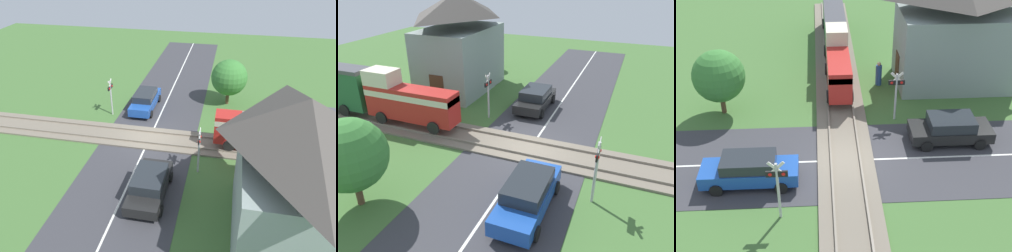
% 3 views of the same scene
% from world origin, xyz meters
% --- Properties ---
extents(ground_plane, '(60.00, 60.00, 0.00)m').
position_xyz_m(ground_plane, '(0.00, 0.00, 0.00)').
color(ground_plane, '#426B33').
extents(road_surface, '(48.00, 6.40, 0.02)m').
position_xyz_m(road_surface, '(0.00, 0.00, 0.01)').
color(road_surface, '#38383D').
rests_on(road_surface, ground_plane).
extents(track_bed, '(2.80, 48.00, 0.24)m').
position_xyz_m(track_bed, '(0.00, 0.00, 0.07)').
color(track_bed, '#756B5B').
rests_on(track_bed, ground_plane).
extents(train, '(1.58, 14.53, 3.18)m').
position_xyz_m(train, '(0.00, 11.92, 1.87)').
color(train, red).
rests_on(train, track_bed).
extents(car_near_crossing, '(4.47, 1.82, 1.48)m').
position_xyz_m(car_near_crossing, '(-4.51, -1.44, 0.78)').
color(car_near_crossing, '#1E4CA8').
rests_on(car_near_crossing, ground_plane).
extents(car_far_side, '(4.26, 1.96, 1.45)m').
position_xyz_m(car_far_side, '(5.57, 1.44, 0.76)').
color(car_far_side, black).
rests_on(car_far_side, ground_plane).
extents(crossing_signal_west_approach, '(0.90, 0.18, 2.95)m').
position_xyz_m(crossing_signal_west_approach, '(-3.01, -3.77, 1.90)').
color(crossing_signal_west_approach, '#B7B7B7').
rests_on(crossing_signal_west_approach, ground_plane).
extents(crossing_signal_east_approach, '(0.90, 0.18, 2.95)m').
position_xyz_m(crossing_signal_east_approach, '(3.01, 3.77, 1.90)').
color(crossing_signal_east_approach, '#B7B7B7').
rests_on(crossing_signal_east_approach, ground_plane).
extents(station_building, '(7.48, 4.77, 7.26)m').
position_xyz_m(station_building, '(7.26, 8.11, 3.55)').
color(station_building, gray).
rests_on(station_building, ground_plane).
extents(pedestrian_by_station, '(0.39, 0.39, 1.57)m').
position_xyz_m(pedestrian_by_station, '(2.61, 8.00, 0.72)').
color(pedestrian_by_station, '#2D4C8E').
rests_on(pedestrian_by_station, ground_plane).
extents(tree_by_station, '(2.18, 2.18, 3.27)m').
position_xyz_m(tree_by_station, '(13.22, 9.02, 2.17)').
color(tree_by_station, brown).
rests_on(tree_by_station, ground_plane).
extents(tree_roadside_hedge, '(2.94, 2.94, 3.82)m').
position_xyz_m(tree_roadside_hedge, '(-6.76, 5.09, 2.34)').
color(tree_roadside_hedge, brown).
rests_on(tree_roadside_hedge, ground_plane).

